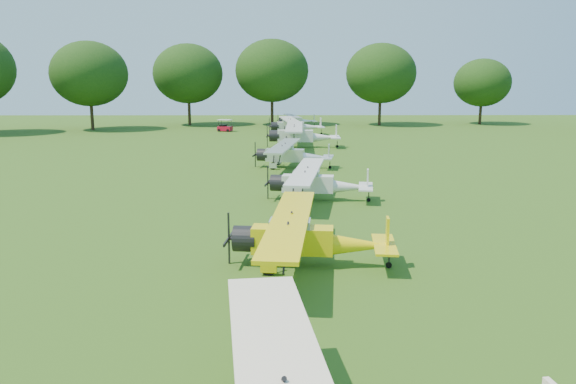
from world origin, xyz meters
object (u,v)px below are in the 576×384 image
(aircraft_2, at_px, (305,236))
(aircraft_7, at_px, (296,120))
(aircraft_5, at_px, (301,134))
(aircraft_4, at_px, (291,153))
(aircraft_3, at_px, (316,181))
(golf_cart, at_px, (225,127))
(aircraft_6, at_px, (294,125))

(aircraft_2, distance_m, aircraft_7, 62.57)
(aircraft_2, bearing_deg, aircraft_5, 94.05)
(aircraft_2, xyz_separation_m, aircraft_4, (-0.24, 24.03, -0.02))
(aircraft_3, distance_m, aircraft_4, 12.34)
(aircraft_4, distance_m, golf_cart, 32.47)
(aircraft_4, xyz_separation_m, aircraft_6, (0.81, 26.57, 0.12))
(aircraft_4, distance_m, aircraft_5, 13.48)
(aircraft_2, relative_size, aircraft_3, 1.03)
(aircraft_6, distance_m, golf_cart, 10.51)
(aircraft_2, relative_size, aircraft_6, 0.92)
(aircraft_7, bearing_deg, golf_cart, -152.01)
(aircraft_3, xyz_separation_m, aircraft_5, (-0.10, 25.69, 0.25))
(aircraft_3, relative_size, aircraft_7, 1.08)
(aircraft_2, xyz_separation_m, aircraft_6, (0.58, 50.61, 0.10))
(aircraft_2, height_order, aircraft_3, aircraft_2)
(golf_cart, bearing_deg, aircraft_3, -58.09)
(aircraft_4, relative_size, aircraft_6, 0.91)
(aircraft_3, relative_size, aircraft_4, 0.98)
(aircraft_5, relative_size, aircraft_6, 1.08)
(aircraft_4, height_order, aircraft_5, aircraft_5)
(aircraft_5, height_order, aircraft_7, aircraft_5)
(aircraft_2, xyz_separation_m, golf_cart, (-8.77, 55.35, -0.65))
(aircraft_2, relative_size, aircraft_4, 1.01)
(aircraft_7, distance_m, golf_cart, 12.13)
(aircraft_5, xyz_separation_m, aircraft_7, (-0.00, 25.11, -0.34))
(golf_cart, bearing_deg, aircraft_5, -42.25)
(aircraft_3, bearing_deg, aircraft_2, -87.05)
(aircraft_5, xyz_separation_m, aircraft_6, (-0.41, 13.16, -0.12))
(aircraft_4, distance_m, aircraft_7, 38.55)
(aircraft_3, bearing_deg, aircraft_6, 98.92)
(aircraft_7, xyz_separation_m, golf_cart, (-9.75, -7.21, -0.53))
(aircraft_2, relative_size, aircraft_7, 1.11)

